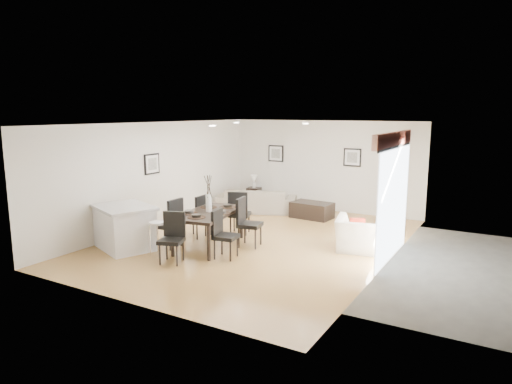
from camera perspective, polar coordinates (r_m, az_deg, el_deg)
The scene contains 26 objects.
ground at distance 10.62m, azimuth 0.15°, elevation -6.17°, with size 8.00×8.00×0.00m, color tan.
wall_back at distance 13.90m, azimuth 8.42°, elevation 3.27°, with size 6.00×0.04×2.70m, color silver.
wall_front at distance 7.20m, azimuth -15.97°, elevation -3.31°, with size 6.00×0.04×2.70m, color silver.
wall_left at distance 12.08m, azimuth -12.28°, elevation 2.14°, with size 0.04×8.00×2.70m, color silver.
wall_right at distance 9.22m, azimuth 16.53°, elevation -0.46°, with size 0.04×8.00×2.70m, color silver.
ceiling at distance 10.20m, azimuth 0.15°, elevation 8.56°, with size 6.00×8.00×0.02m, color white.
sofa at distance 13.61m, azimuth 0.06°, elevation -1.06°, with size 2.35×0.92×0.68m, color gray.
armchair at distance 10.06m, azimuth 13.25°, elevation -5.21°, with size 1.13×0.98×0.73m, color beige.
dining_table at distance 10.08m, azimuth -5.89°, elevation -2.90°, with size 1.28×2.05×0.80m.
dining_chair_wnear at distance 10.15m, azimuth -10.52°, elevation -3.52°, with size 0.51×0.51×1.10m.
dining_chair_wfar at distance 10.88m, azimuth -7.28°, elevation -2.74°, with size 0.48×0.48×1.02m.
dining_chair_enear at distance 9.35m, azimuth -4.26°, elevation -4.90°, with size 0.51×0.51×1.00m.
dining_chair_efar at distance 10.11m, azimuth -1.27°, elevation -3.43°, with size 0.58×0.58×1.09m.
dining_chair_head at distance 9.23m, azimuth -10.37°, elevation -5.23°, with size 0.57×0.57×1.00m.
dining_chair_foot at distance 11.05m, azimuth -2.15°, elevation -2.32°, with size 0.61×0.61×1.08m.
vase at distance 10.00m, azimuth -5.93°, elevation -0.71°, with size 0.99×1.55×0.82m.
coffee_table at distance 12.93m, azimuth 7.00°, elevation -2.26°, with size 1.12×0.67×0.45m, color black.
side_table at distance 14.77m, azimuth -0.25°, elevation -0.47°, with size 0.40×0.40×0.54m, color black.
table_lamp at distance 14.68m, azimuth -0.26°, elevation 1.58°, with size 0.22×0.22×0.41m.
cushion at distance 9.94m, azimuth 12.55°, elevation -4.12°, with size 0.32×0.10×0.32m, color maroon.
kitchen_island at distance 10.36m, azimuth -16.11°, elevation -4.22°, with size 1.65×1.48×0.95m.
bar_stool at distance 9.69m, azimuth -12.26°, elevation -4.25°, with size 0.32×0.32×0.71m.
framed_print_back_left at distance 14.50m, azimuth 2.50°, elevation 4.84°, with size 0.52×0.04×0.52m.
framed_print_back_right at distance 13.54m, azimuth 11.95°, elevation 4.25°, with size 0.52×0.04×0.52m.
framed_print_left_wall at distance 11.88m, azimuth -12.88°, elevation 3.44°, with size 0.04×0.52×0.52m.
sliding_door at distance 9.47m, azimuth 16.80°, elevation 1.72°, with size 0.12×2.70×2.57m.
Camera 1 is at (5.08, -8.84, 2.97)m, focal length 32.00 mm.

